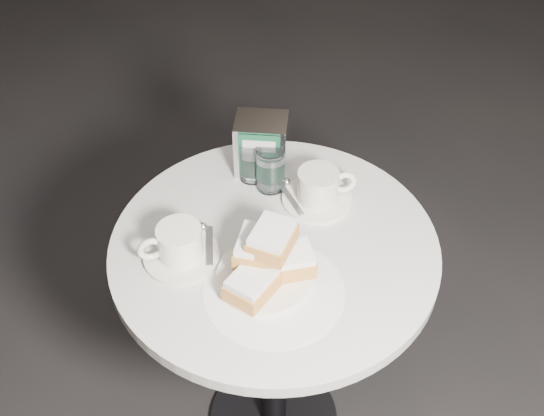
{
  "coord_description": "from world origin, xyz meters",
  "views": [
    {
      "loc": [
        -0.24,
        -0.96,
        1.8
      ],
      "look_at": [
        0.0,
        0.02,
        0.83
      ],
      "focal_mm": 45.0,
      "sensor_mm": 36.0,
      "label": 1
    }
  ],
  "objects_px": {
    "coffee_cup_right": "(318,189)",
    "napkin_dispenser": "(261,145)",
    "water_glass_right": "(270,169)",
    "beignet_plate": "(267,263)",
    "coffee_cup_left": "(180,246)",
    "water_glass_left": "(252,160)",
    "cafe_table": "(274,302)"
  },
  "relations": [
    {
      "from": "coffee_cup_left",
      "to": "napkin_dispenser",
      "type": "relative_size",
      "value": 1.22
    },
    {
      "from": "cafe_table",
      "to": "beignet_plate",
      "type": "relative_size",
      "value": 2.94
    },
    {
      "from": "cafe_table",
      "to": "water_glass_right",
      "type": "xyz_separation_m",
      "value": [
        0.04,
        0.18,
        0.25
      ]
    },
    {
      "from": "beignet_plate",
      "to": "water_glass_left",
      "type": "bearing_deg",
      "value": 82.56
    },
    {
      "from": "coffee_cup_left",
      "to": "coffee_cup_right",
      "type": "relative_size",
      "value": 1.01
    },
    {
      "from": "coffee_cup_right",
      "to": "napkin_dispenser",
      "type": "bearing_deg",
      "value": 128.62
    },
    {
      "from": "water_glass_right",
      "to": "water_glass_left",
      "type": "bearing_deg",
      "value": 127.43
    },
    {
      "from": "cafe_table",
      "to": "water_glass_left",
      "type": "bearing_deg",
      "value": 89.37
    },
    {
      "from": "coffee_cup_left",
      "to": "water_glass_left",
      "type": "xyz_separation_m",
      "value": [
        0.2,
        0.21,
        0.01
      ]
    },
    {
      "from": "coffee_cup_left",
      "to": "water_glass_right",
      "type": "height_order",
      "value": "water_glass_right"
    },
    {
      "from": "napkin_dispenser",
      "to": "water_glass_right",
      "type": "bearing_deg",
      "value": -66.9
    },
    {
      "from": "beignet_plate",
      "to": "napkin_dispenser",
      "type": "height_order",
      "value": "napkin_dispenser"
    },
    {
      "from": "cafe_table",
      "to": "water_glass_left",
      "type": "height_order",
      "value": "water_glass_left"
    },
    {
      "from": "coffee_cup_left",
      "to": "water_glass_right",
      "type": "bearing_deg",
      "value": 31.02
    },
    {
      "from": "water_glass_left",
      "to": "water_glass_right",
      "type": "xyz_separation_m",
      "value": [
        0.03,
        -0.04,
        0.0
      ]
    },
    {
      "from": "coffee_cup_left",
      "to": "water_glass_right",
      "type": "xyz_separation_m",
      "value": [
        0.23,
        0.17,
        0.02
      ]
    },
    {
      "from": "cafe_table",
      "to": "water_glass_left",
      "type": "xyz_separation_m",
      "value": [
        0.0,
        0.22,
        0.25
      ]
    },
    {
      "from": "water_glass_left",
      "to": "beignet_plate",
      "type": "bearing_deg",
      "value": -97.44
    },
    {
      "from": "water_glass_right",
      "to": "beignet_plate",
      "type": "bearing_deg",
      "value": -105.34
    },
    {
      "from": "water_glass_left",
      "to": "napkin_dispenser",
      "type": "bearing_deg",
      "value": 42.26
    },
    {
      "from": "cafe_table",
      "to": "water_glass_right",
      "type": "relative_size",
      "value": 6.97
    },
    {
      "from": "water_glass_right",
      "to": "napkin_dispenser",
      "type": "distance_m",
      "value": 0.07
    },
    {
      "from": "water_glass_right",
      "to": "coffee_cup_left",
      "type": "bearing_deg",
      "value": -143.78
    },
    {
      "from": "beignet_plate",
      "to": "coffee_cup_right",
      "type": "height_order",
      "value": "beignet_plate"
    },
    {
      "from": "water_glass_left",
      "to": "napkin_dispenser",
      "type": "height_order",
      "value": "napkin_dispenser"
    },
    {
      "from": "coffee_cup_left",
      "to": "water_glass_right",
      "type": "relative_size",
      "value": 1.63
    },
    {
      "from": "coffee_cup_right",
      "to": "beignet_plate",
      "type": "bearing_deg",
      "value": -126.08
    },
    {
      "from": "water_glass_right",
      "to": "cafe_table",
      "type": "bearing_deg",
      "value": -101.24
    },
    {
      "from": "napkin_dispenser",
      "to": "beignet_plate",
      "type": "bearing_deg",
      "value": -82.36
    },
    {
      "from": "beignet_plate",
      "to": "napkin_dispenser",
      "type": "relative_size",
      "value": 1.78
    },
    {
      "from": "coffee_cup_right",
      "to": "napkin_dispenser",
      "type": "height_order",
      "value": "napkin_dispenser"
    },
    {
      "from": "coffee_cup_right",
      "to": "water_glass_right",
      "type": "distance_m",
      "value": 0.12
    }
  ]
}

